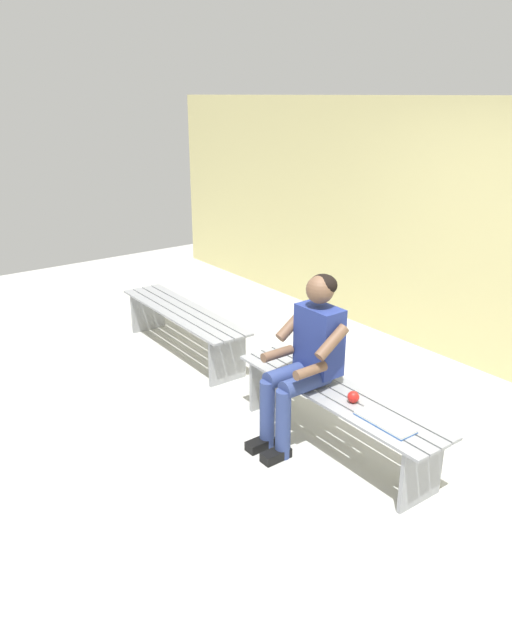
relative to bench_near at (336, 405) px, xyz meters
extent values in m
cube|color=#B2B2AD|center=(1.07, 1.00, -0.37)|extent=(10.00, 7.00, 0.04)
cube|color=#D1C684|center=(0.50, -2.13, 0.86)|extent=(9.50, 0.24, 2.42)
cube|color=gray|center=(0.00, -0.16, 0.10)|extent=(1.81, 0.13, 0.02)
cube|color=gray|center=(0.00, -0.05, 0.10)|extent=(1.81, 0.13, 0.02)
cube|color=gray|center=(0.00, 0.05, 0.10)|extent=(1.81, 0.13, 0.02)
cube|color=gray|center=(0.00, 0.16, 0.10)|extent=(1.81, 0.13, 0.02)
cube|color=gray|center=(-0.79, 0.01, -0.13)|extent=(0.04, 0.38, 0.44)
cube|color=gray|center=(0.79, -0.01, -0.13)|extent=(0.04, 0.38, 0.44)
cube|color=gray|center=(2.13, -0.16, 0.10)|extent=(1.82, 0.13, 0.02)
cube|color=gray|center=(2.14, -0.05, 0.10)|extent=(1.82, 0.13, 0.02)
cube|color=gray|center=(2.14, 0.05, 0.10)|extent=(1.82, 0.13, 0.02)
cube|color=gray|center=(2.14, 0.16, 0.10)|extent=(1.82, 0.13, 0.02)
cube|color=gray|center=(1.35, 0.01, -0.13)|extent=(0.04, 0.38, 0.44)
cube|color=gray|center=(2.92, -0.01, -0.13)|extent=(0.04, 0.38, 0.44)
cube|color=navy|center=(0.22, -0.02, 0.43)|extent=(0.34, 0.20, 0.50)
sphere|color=brown|center=(0.22, -0.01, 0.81)|extent=(0.20, 0.20, 0.20)
ellipsoid|color=black|center=(0.22, -0.04, 0.84)|extent=(0.20, 0.19, 0.15)
cylinder|color=navy|center=(0.13, 0.18, 0.18)|extent=(0.13, 0.40, 0.13)
cylinder|color=navy|center=(0.31, 0.18, 0.18)|extent=(0.13, 0.40, 0.13)
cylinder|color=navy|center=(0.13, 0.38, -0.09)|extent=(0.11, 0.11, 0.53)
cube|color=black|center=(0.13, 0.44, -0.32)|extent=(0.10, 0.22, 0.07)
cylinder|color=navy|center=(0.31, 0.38, -0.09)|extent=(0.11, 0.11, 0.53)
cube|color=black|center=(0.31, 0.44, -0.32)|extent=(0.10, 0.22, 0.07)
cylinder|color=brown|center=(0.01, 0.06, 0.50)|extent=(0.08, 0.28, 0.23)
cylinder|color=brown|center=(0.04, 0.22, 0.32)|extent=(0.07, 0.26, 0.07)
cylinder|color=brown|center=(0.43, 0.06, 0.50)|extent=(0.08, 0.28, 0.23)
cylinder|color=brown|center=(0.40, 0.22, 0.32)|extent=(0.07, 0.26, 0.07)
sphere|color=red|center=(-0.18, 0.02, 0.15)|extent=(0.08, 0.08, 0.08)
cube|color=white|center=(-0.61, 0.06, 0.12)|extent=(0.20, 0.15, 0.02)
cube|color=white|center=(-0.40, 0.06, 0.12)|extent=(0.20, 0.15, 0.02)
cube|color=#1E478C|center=(-0.50, 0.06, 0.11)|extent=(0.41, 0.17, 0.01)
camera|label=1|loc=(-2.67, 2.73, 2.08)|focal=33.53mm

